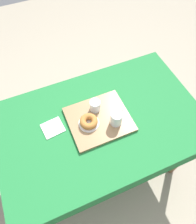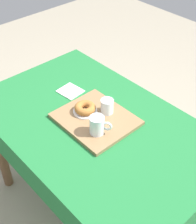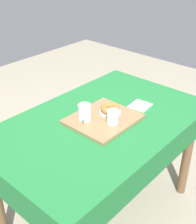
{
  "view_description": "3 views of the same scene",
  "coord_description": "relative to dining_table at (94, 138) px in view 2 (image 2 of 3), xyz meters",
  "views": [
    {
      "loc": [
        0.28,
        0.61,
        1.95
      ],
      "look_at": [
        0.0,
        -0.04,
        0.83
      ],
      "focal_mm": 33.58,
      "sensor_mm": 36.0,
      "label": 1
    },
    {
      "loc": [
        -0.93,
        0.82,
        1.9
      ],
      "look_at": [
        0.01,
        -0.03,
        0.83
      ],
      "focal_mm": 51.1,
      "sensor_mm": 36.0,
      "label": 2
    },
    {
      "loc": [
        -1.15,
        -1.0,
        1.72
      ],
      "look_at": [
        -0.01,
        0.01,
        0.83
      ],
      "focal_mm": 48.56,
      "sensor_mm": 36.0,
      "label": 3
    }
  ],
  "objects": [
    {
      "name": "paper_napkin",
      "position": [
        0.3,
        -0.08,
        0.12
      ],
      "size": [
        0.14,
        0.13,
        0.01
      ],
      "primitive_type": "cube",
      "rotation": [
        0.0,
        0.0,
        0.11
      ],
      "color": "white",
      "rests_on": "dining_table"
    },
    {
      "name": "ground_plane",
      "position": [
        0.0,
        0.0,
        -0.66
      ],
      "size": [
        6.0,
        6.0,
        0.0
      ],
      "primitive_type": "plane",
      "color": "gray"
    },
    {
      "name": "sugar_donut_left",
      "position": [
        0.08,
        -0.01,
        0.16
      ],
      "size": [
        0.11,
        0.11,
        0.04
      ],
      "primitive_type": "torus",
      "color": "#A3662D",
      "rests_on": "donut_plate_left"
    },
    {
      "name": "dining_table",
      "position": [
        0.0,
        0.0,
        0.0
      ],
      "size": [
        1.33,
        0.84,
        0.78
      ],
      "color": "#1E6B33",
      "rests_on": "ground"
    },
    {
      "name": "tea_mug_left",
      "position": [
        -0.08,
        0.05,
        0.18
      ],
      "size": [
        0.1,
        0.09,
        0.1
      ],
      "color": "white",
      "rests_on": "serving_tray"
    },
    {
      "name": "serving_tray",
      "position": [
        0.01,
        -0.02,
        0.12
      ],
      "size": [
        0.39,
        0.34,
        0.02
      ],
      "primitive_type": "cube",
      "color": "olive",
      "rests_on": "dining_table"
    },
    {
      "name": "donut_plate_left",
      "position": [
        0.08,
        -0.01,
        0.14
      ],
      "size": [
        0.13,
        0.13,
        0.01
      ],
      "primitive_type": "cylinder",
      "color": "white",
      "rests_on": "serving_tray"
    },
    {
      "name": "water_glass_near",
      "position": [
        -0.0,
        -0.09,
        0.17
      ],
      "size": [
        0.07,
        0.07,
        0.08
      ],
      "color": "white",
      "rests_on": "serving_tray"
    }
  ]
}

